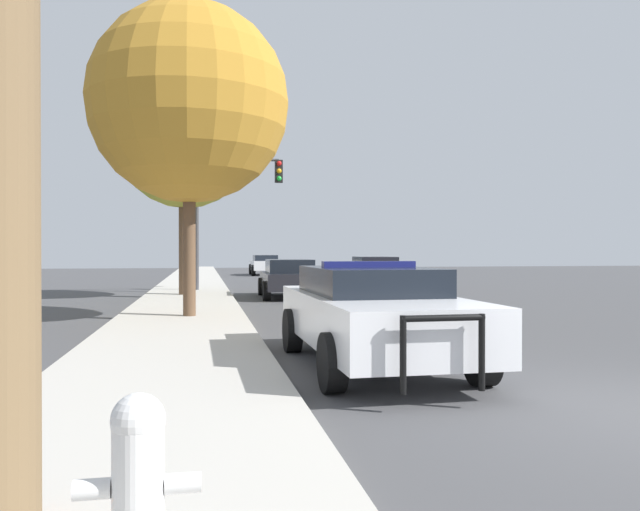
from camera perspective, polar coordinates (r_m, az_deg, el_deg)
sidewalk_left at (r=5.70m, az=-15.77°, el=-15.80°), size 3.00×110.00×0.13m
police_car at (r=9.01m, az=4.84°, el=-5.17°), size 2.17×5.00×1.50m
fire_hydrant at (r=3.23m, az=-16.29°, el=-18.95°), size 0.58×0.26×0.86m
traffic_light at (r=24.88m, az=-8.14°, el=5.49°), size 3.45×0.35×5.29m
car_background_oncoming at (r=26.63m, az=5.10°, el=-1.49°), size 2.21×4.76×1.39m
car_background_midblock at (r=21.99m, az=-2.88°, el=-2.01°), size 2.07×4.18×1.35m
car_background_distant at (r=42.22m, az=-5.06°, el=-0.79°), size 2.01×4.30×1.35m
tree_sidewalk_near at (r=15.30m, az=-11.88°, el=13.44°), size 4.67×4.67×7.31m
tree_sidewalk_mid at (r=22.54m, az=-12.24°, el=10.22°), size 4.74×4.74×7.75m
traffic_cone at (r=4.03m, az=-27.08°, el=-17.63°), size 0.31×0.31×0.56m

